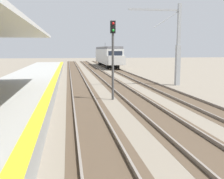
{
  "coord_description": "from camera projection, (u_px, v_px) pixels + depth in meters",
  "views": [
    {
      "loc": [
        0.89,
        1.27,
        3.36
      ],
      "look_at": [
        2.25,
        9.75,
        2.1
      ],
      "focal_mm": 43.87,
      "sensor_mm": 36.0,
      "label": 1
    }
  ],
  "objects": [
    {
      "name": "track_pair_middle",
      "position": [
        131.0,
        96.0,
        19.47
      ],
      "size": [
        2.34,
        120.0,
        0.16
      ],
      "color": "#4C3D2D",
      "rests_on": "ground"
    },
    {
      "name": "catenary_pylon_far_side",
      "position": [
        175.0,
        47.0,
        25.35
      ],
      "size": [
        5.0,
        0.4,
        7.5
      ],
      "color": "#9EA3A8",
      "rests_on": "ground"
    },
    {
      "name": "track_pair_nearest_platform",
      "position": [
        83.0,
        98.0,
        18.94
      ],
      "size": [
        2.34,
        120.0,
        0.16
      ],
      "color": "#4C3D2D",
      "rests_on": "ground"
    },
    {
      "name": "station_platform",
      "position": [
        3.0,
        106.0,
        14.28
      ],
      "size": [
        5.0,
        80.0,
        0.91
      ],
      "color": "#999993",
      "rests_on": "ground"
    },
    {
      "name": "approaching_train",
      "position": [
        108.0,
        55.0,
        53.65
      ],
      "size": [
        2.93,
        19.6,
        4.76
      ],
      "color": "silver",
      "rests_on": "ground"
    },
    {
      "name": "rail_signal_post",
      "position": [
        113.0,
        52.0,
        18.01
      ],
      "size": [
        0.32,
        0.34,
        5.2
      ],
      "color": "#4C4C4C",
      "rests_on": "ground"
    },
    {
      "name": "track_pair_far_side",
      "position": [
        177.0,
        95.0,
        20.01
      ],
      "size": [
        2.34,
        120.0,
        0.16
      ],
      "color": "#4C3D2D",
      "rests_on": "ground"
    }
  ]
}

